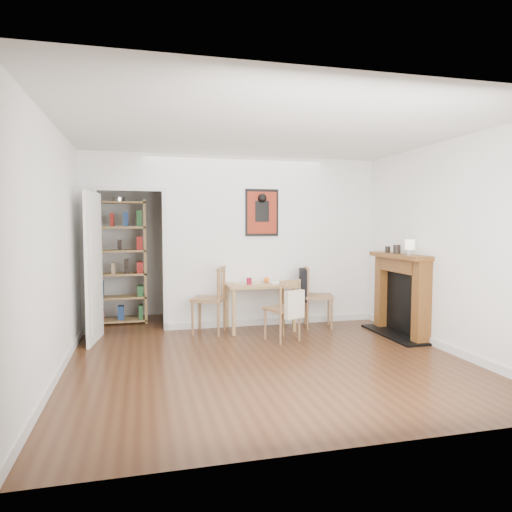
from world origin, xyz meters
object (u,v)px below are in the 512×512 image
object	(u,v)px
mantel_lamp	(410,245)
dining_table	(260,289)
chair_left	(209,300)
chair_front	(283,309)
ceramic_jar_a	(397,249)
red_glass	(249,281)
notebook	(280,282)
ceramic_jar_b	(388,249)
orange_fruit	(267,280)
chair_right	(317,296)
fireplace	(402,292)
bookshelf	(120,263)

from	to	relation	value
mantel_lamp	dining_table	bearing A→B (deg)	147.00
dining_table	chair_left	distance (m)	0.78
chair_front	ceramic_jar_a	xyz separation A→B (m)	(1.67, -0.05, 0.79)
dining_table	red_glass	distance (m)	0.23
chair_left	mantel_lamp	size ratio (longest dim) A/B	4.55
notebook	ceramic_jar_b	size ratio (longest dim) A/B	3.59
red_glass	orange_fruit	bearing A→B (deg)	28.39
chair_right	orange_fruit	size ratio (longest dim) A/B	11.71
chair_left	mantel_lamp	distance (m)	2.88
chair_front	fireplace	world-z (taller)	fireplace
dining_table	ceramic_jar_a	xyz separation A→B (m)	(1.80, -0.77, 0.61)
chair_left	red_glass	xyz separation A→B (m)	(0.60, -0.00, 0.25)
bookshelf	notebook	xyz separation A→B (m)	(2.36, -0.95, -0.27)
dining_table	chair_right	bearing A→B (deg)	-3.80
dining_table	fireplace	xyz separation A→B (m)	(1.86, -0.83, 0.01)
orange_fruit	dining_table	bearing A→B (deg)	-139.74
chair_right	bookshelf	distance (m)	3.15
chair_front	ceramic_jar_a	bearing A→B (deg)	-1.85
chair_right	chair_front	world-z (taller)	chair_right
ceramic_jar_a	ceramic_jar_b	size ratio (longest dim) A/B	1.34
chair_front	ceramic_jar_b	distance (m)	1.85
bookshelf	dining_table	bearing A→B (deg)	-25.66
chair_left	chair_front	world-z (taller)	chair_left
red_glass	ceramic_jar_b	xyz separation A→B (m)	(1.98, -0.47, 0.47)
fireplace	notebook	size ratio (longest dim) A/B	3.81
chair_front	bookshelf	xyz separation A→B (m)	(-2.18, 1.70, 0.54)
chair_right	ceramic_jar_a	distance (m)	1.38
orange_fruit	ceramic_jar_b	world-z (taller)	ceramic_jar_b
chair_left	red_glass	distance (m)	0.65
mantel_lamp	chair_front	bearing A→B (deg)	165.35
ceramic_jar_a	ceramic_jar_b	world-z (taller)	ceramic_jar_a
chair_right	notebook	bearing A→B (deg)	170.62
red_glass	ceramic_jar_a	world-z (taller)	ceramic_jar_a
chair_front	chair_left	bearing A→B (deg)	143.47
dining_table	orange_fruit	bearing A→B (deg)	40.26
fireplace	chair_front	bearing A→B (deg)	176.50
dining_table	fireplace	bearing A→B (deg)	-23.98
ceramic_jar_a	chair_right	bearing A→B (deg)	141.87
ceramic_jar_b	mantel_lamp	bearing A→B (deg)	-92.96
fireplace	dining_table	bearing A→B (deg)	156.02
bookshelf	red_glass	size ratio (longest dim) A/B	19.91
chair_left	bookshelf	distance (m)	1.70
red_glass	notebook	xyz separation A→B (m)	(0.49, 0.09, -0.04)
bookshelf	fireplace	world-z (taller)	bookshelf
mantel_lamp	ceramic_jar_a	xyz separation A→B (m)	(0.03, 0.37, -0.07)
chair_front	orange_fruit	world-z (taller)	chair_front
chair_front	red_glass	world-z (taller)	chair_front
fireplace	notebook	distance (m)	1.77
dining_table	mantel_lamp	distance (m)	2.22
chair_left	fireplace	xyz separation A→B (m)	(2.63, -0.78, 0.13)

